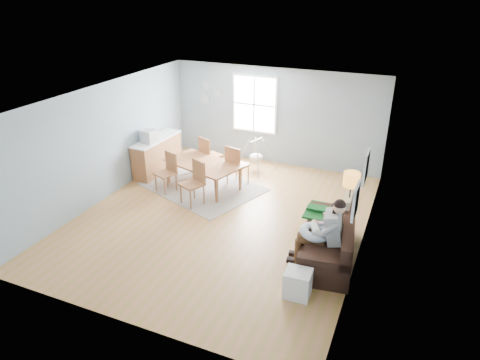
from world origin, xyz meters
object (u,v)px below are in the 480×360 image
at_px(father, 324,230).
at_px(chair_sw, 168,169).
at_px(toddler, 329,218).
at_px(baby_swing, 256,157).
at_px(storage_cube, 297,283).
at_px(chair_ne, 235,163).
at_px(chair_se, 195,179).
at_px(counter, 157,155).
at_px(sofa, 331,242).
at_px(monitor, 149,136).
at_px(chair_nw, 208,153).
at_px(dining_table, 202,175).
at_px(floor_lamp, 351,186).

relative_size(father, chair_sw, 1.41).
bearing_deg(toddler, baby_swing, 130.74).
relative_size(father, toddler, 1.70).
distance_m(storage_cube, chair_ne, 4.42).
xyz_separation_m(father, chair_se, (-3.29, 1.24, -0.13)).
distance_m(chair_se, counter, 2.21).
bearing_deg(sofa, toddler, 119.35).
bearing_deg(chair_ne, monitor, -171.03).
bearing_deg(sofa, monitor, 160.66).
bearing_deg(chair_nw, toddler, -32.06).
height_order(chair_sw, chair_nw, chair_nw).
height_order(toddler, chair_se, same).
relative_size(father, chair_nw, 1.32).
xyz_separation_m(chair_nw, monitor, (-1.35, -0.71, 0.52)).
bearing_deg(father, chair_se, 159.32).
distance_m(chair_sw, baby_swing, 2.55).
bearing_deg(dining_table, floor_lamp, 0.11).
height_order(floor_lamp, chair_sw, floor_lamp).
distance_m(floor_lamp, dining_table, 4.08).
bearing_deg(counter, monitor, -89.81).
bearing_deg(storage_cube, sofa, 78.71).
xyz_separation_m(toddler, counter, (-5.10, 1.96, -0.23)).
height_order(chair_ne, baby_swing, chair_ne).
bearing_deg(father, sofa, 74.14).
height_order(dining_table, chair_ne, chair_ne).
xyz_separation_m(floor_lamp, monitor, (-5.38, 1.26, -0.15)).
relative_size(storage_cube, monitor, 1.24).
xyz_separation_m(monitor, baby_swing, (2.44, 1.46, -0.73)).
bearing_deg(father, toddler, 92.01).
height_order(chair_sw, baby_swing, chair_sw).
xyz_separation_m(dining_table, chair_sw, (-0.70, -0.47, 0.23)).
distance_m(floor_lamp, monitor, 5.53).
height_order(dining_table, chair_se, chair_se).
bearing_deg(monitor, sofa, -19.34).
bearing_deg(monitor, chair_nw, 27.83).
distance_m(sofa, storage_cube, 1.36).
relative_size(sofa, chair_nw, 2.12).
bearing_deg(counter, chair_sw, -44.96).
distance_m(floor_lamp, chair_nw, 4.54).
relative_size(chair_ne, counter, 0.61).
bearing_deg(chair_se, monitor, 153.76).
relative_size(storage_cube, chair_ne, 0.45).
relative_size(floor_lamp, chair_ne, 1.45).
bearing_deg(toddler, monitor, 162.20).
relative_size(storage_cube, chair_se, 0.46).
bearing_deg(dining_table, chair_sw, -129.05).
relative_size(dining_table, chair_sw, 1.92).
bearing_deg(chair_sw, floor_lamp, -8.75).
distance_m(chair_sw, chair_nw, 1.36).
height_order(toddler, chair_ne, chair_ne).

